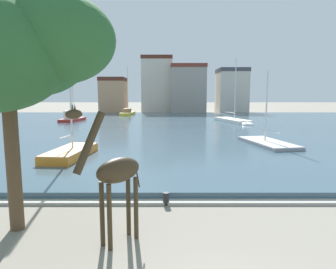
# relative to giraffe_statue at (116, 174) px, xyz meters

# --- Properties ---
(harbor_water) EXTENTS (76.26, 52.93, 0.36)m
(harbor_water) POSITION_rel_giraffe_statue_xyz_m (2.78, 29.92, -1.91)
(harbor_water) COLOR #3D5666
(harbor_water) RESTS_ON ground
(quay_edge_coping) EXTENTS (76.26, 0.50, 0.12)m
(quay_edge_coping) POSITION_rel_giraffe_statue_xyz_m (2.78, 3.20, -2.03)
(quay_edge_coping) COLOR #ADA89E
(quay_edge_coping) RESTS_ON ground
(giraffe_statue) EXTENTS (1.86, 1.92, 4.09)m
(giraffe_statue) POSITION_rel_giraffe_statue_xyz_m (0.00, 0.00, 0.00)
(giraffe_statue) COLOR #382B19
(giraffe_statue) RESTS_ON ground
(sailboat_red) EXTENTS (2.59, 6.44, 6.33)m
(sailboat_red) POSITION_rel_giraffe_statue_xyz_m (-12.48, 36.14, -1.48)
(sailboat_red) COLOR red
(sailboat_red) RESTS_ON ground
(sailboat_white) EXTENTS (4.32, 9.23, 9.24)m
(sailboat_white) POSITION_rel_giraffe_statue_xyz_m (10.87, 33.58, -1.66)
(sailboat_white) COLOR white
(sailboat_white) RESTS_ON ground
(sailboat_orange) EXTENTS (2.34, 5.97, 9.84)m
(sailboat_orange) POSITION_rel_giraffe_statue_xyz_m (-4.61, 10.85, -1.59)
(sailboat_orange) COLOR orange
(sailboat_orange) RESTS_ON ground
(sailboat_grey) EXTENTS (3.56, 7.24, 6.08)m
(sailboat_grey) POSITION_rel_giraffe_statue_xyz_m (9.25, 15.68, -1.76)
(sailboat_grey) COLOR #939399
(sailboat_grey) RESTS_ON ground
(sailboat_yellow) EXTENTS (2.35, 6.93, 9.36)m
(sailboat_yellow) POSITION_rel_giraffe_statue_xyz_m (-6.06, 48.85, -1.50)
(sailboat_yellow) COLOR gold
(sailboat_yellow) RESTS_ON ground
(shade_tree) EXTENTS (6.68, 6.61, 7.19)m
(shade_tree) POSITION_rel_giraffe_statue_xyz_m (-3.30, 0.93, 3.52)
(shade_tree) COLOR brown
(shade_tree) RESTS_ON ground
(mooring_bollard) EXTENTS (0.24, 0.24, 0.50)m
(mooring_bollard) POSITION_rel_giraffe_statue_xyz_m (1.42, 3.05, -1.84)
(mooring_bollard) COLOR #232326
(mooring_bollard) RESTS_ON ground
(townhouse_corner_house) EXTENTS (5.38, 7.43, 7.84)m
(townhouse_corner_house) POSITION_rel_giraffe_statue_xyz_m (-10.47, 58.50, 1.84)
(townhouse_corner_house) COLOR tan
(townhouse_corner_house) RESTS_ON ground
(townhouse_wide_warehouse) EXTENTS (6.86, 6.45, 12.61)m
(townhouse_wide_warehouse) POSITION_rel_giraffe_statue_xyz_m (-0.95, 60.67, 4.23)
(townhouse_wide_warehouse) COLOR beige
(townhouse_wide_warehouse) RESTS_ON ground
(townhouse_narrow_midrow) EXTENTS (7.61, 7.30, 10.63)m
(townhouse_narrow_midrow) POSITION_rel_giraffe_statue_xyz_m (5.88, 58.74, 3.24)
(townhouse_narrow_midrow) COLOR gray
(townhouse_narrow_midrow) RESTS_ON ground
(townhouse_tall_gabled) EXTENTS (6.34, 7.97, 9.85)m
(townhouse_tall_gabled) POSITION_rel_giraffe_statue_xyz_m (15.69, 59.66, 2.85)
(townhouse_tall_gabled) COLOR beige
(townhouse_tall_gabled) RESTS_ON ground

